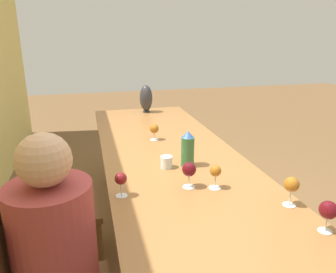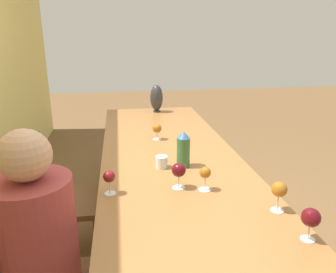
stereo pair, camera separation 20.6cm
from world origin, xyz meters
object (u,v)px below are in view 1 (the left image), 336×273
(wine_glass_4, at_px, (292,185))
(person_near, at_px, (60,260))
(wine_glass_0, at_px, (154,129))
(chair_far, at_px, (57,202))
(water_tumbler, at_px, (166,162))
(wine_glass_1, at_px, (216,172))
(vase, at_px, (146,98))
(wine_glass_2, at_px, (328,210))
(wine_glass_5, at_px, (121,179))
(wine_glass_3, at_px, (189,170))
(water_bottle, at_px, (188,149))

(wine_glass_4, xyz_separation_m, person_near, (0.01, 1.09, -0.23))
(wine_glass_0, relative_size, chair_far, 0.14)
(water_tumbler, xyz_separation_m, wine_glass_1, (-0.34, -0.19, 0.06))
(vase, relative_size, wine_glass_2, 2.01)
(wine_glass_0, height_order, wine_glass_5, wine_glass_5)
(vase, relative_size, wine_glass_5, 2.19)
(water_tumbler, distance_m, wine_glass_0, 0.56)
(wine_glass_0, bearing_deg, wine_glass_3, -178.88)
(wine_glass_0, relative_size, wine_glass_4, 0.85)
(wine_glass_4, bearing_deg, wine_glass_0, 20.68)
(wine_glass_4, bearing_deg, chair_far, 53.59)
(wine_glass_0, relative_size, wine_glass_5, 0.97)
(water_tumbler, relative_size, wine_glass_2, 0.53)
(wine_glass_3, relative_size, person_near, 0.12)
(wine_glass_2, bearing_deg, person_near, 77.45)
(person_near, bearing_deg, vase, -20.16)
(vase, xyz_separation_m, person_near, (-2.06, 0.76, -0.27))
(water_bottle, distance_m, wine_glass_1, 0.34)
(wine_glass_0, height_order, wine_glass_1, wine_glass_1)
(wine_glass_1, xyz_separation_m, wine_glass_3, (0.05, 0.13, 0.01))
(wine_glass_1, height_order, wine_glass_5, wine_glass_1)
(wine_glass_0, xyz_separation_m, wine_glass_2, (-1.39, -0.45, 0.01))
(water_bottle, height_order, wine_glass_3, water_bottle)
(wine_glass_0, bearing_deg, wine_glass_5, 157.85)
(wine_glass_4, bearing_deg, water_tumbler, 38.51)
(wine_glass_4, bearing_deg, water_bottle, 29.45)
(wine_glass_2, relative_size, wine_glass_5, 1.09)
(vase, xyz_separation_m, wine_glass_4, (-2.08, -0.33, -0.04))
(wine_glass_2, bearing_deg, vase, 8.60)
(wine_glass_5, relative_size, chair_far, 0.14)
(wine_glass_3, bearing_deg, water_tumbler, 10.67)
(wine_glass_2, distance_m, chair_far, 1.67)
(vase, height_order, wine_glass_1, vase)
(wine_glass_1, xyz_separation_m, wine_glass_4, (-0.26, -0.29, 0.01))
(wine_glass_1, bearing_deg, person_near, 106.98)
(water_bottle, distance_m, wine_glass_2, 0.90)
(vase, distance_m, wine_glass_2, 2.34)
(wine_glass_1, distance_m, wine_glass_4, 0.39)
(wine_glass_0, bearing_deg, water_tumbler, 176.08)
(water_bottle, bearing_deg, wine_glass_2, -156.76)
(water_bottle, xyz_separation_m, wine_glass_5, (-0.30, 0.45, -0.02))
(water_tumbler, distance_m, wine_glass_3, 0.30)
(wine_glass_3, height_order, wine_glass_5, wine_glass_3)
(wine_glass_1, bearing_deg, chair_far, 55.69)
(wine_glass_1, bearing_deg, water_bottle, 8.70)
(wine_glass_5, relative_size, person_near, 0.11)
(water_bottle, xyz_separation_m, wine_glass_2, (-0.83, -0.36, -0.01))
(wine_glass_4, relative_size, person_near, 0.12)
(wine_glass_3, distance_m, wine_glass_4, 0.52)
(wine_glass_0, distance_m, wine_glass_1, 0.91)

